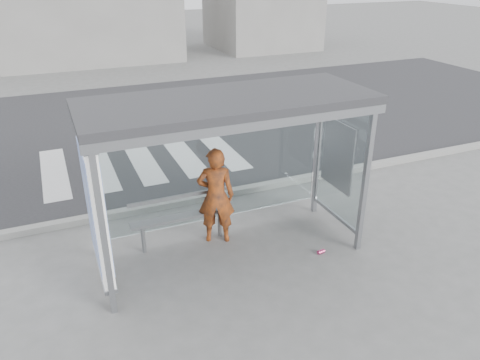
# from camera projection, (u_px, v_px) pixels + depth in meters

# --- Properties ---
(ground) EXTENTS (80.00, 80.00, 0.00)m
(ground) POSITION_uv_depth(u_px,v_px,m) (231.00, 253.00, 7.70)
(ground) COLOR #60605D
(ground) RESTS_ON ground
(road) EXTENTS (30.00, 10.00, 0.01)m
(road) POSITION_uv_depth(u_px,v_px,m) (141.00, 126.00, 13.53)
(road) COLOR #272729
(road) RESTS_ON ground
(curb) EXTENTS (30.00, 0.18, 0.12)m
(curb) POSITION_uv_depth(u_px,v_px,m) (194.00, 199.00, 9.30)
(curb) COLOR gray
(curb) RESTS_ON ground
(crosswalk) EXTENTS (4.55, 3.00, 0.00)m
(crosswalk) POSITION_uv_depth(u_px,v_px,m) (142.00, 160.00, 11.28)
(crosswalk) COLOR silver
(crosswalk) RESTS_ON ground
(bus_shelter) EXTENTS (4.25, 1.65, 2.62)m
(bus_shelter) POSITION_uv_depth(u_px,v_px,m) (204.00, 142.00, 6.78)
(bus_shelter) COLOR gray
(bus_shelter) RESTS_ON ground
(building_center) EXTENTS (8.00, 5.00, 5.00)m
(building_center) POSITION_uv_depth(u_px,v_px,m) (86.00, 4.00, 21.63)
(building_center) COLOR gray
(building_center) RESTS_ON ground
(person) EXTENTS (0.72, 0.59, 1.69)m
(person) POSITION_uv_depth(u_px,v_px,m) (216.00, 196.00, 7.71)
(person) COLOR #C75C12
(person) RESTS_ON ground
(bench) EXTENTS (1.71, 0.21, 0.88)m
(bench) POSITION_uv_depth(u_px,v_px,m) (182.00, 216.00, 7.74)
(bench) COLOR slate
(bench) RESTS_ON ground
(soda_can) EXTENTS (0.13, 0.08, 0.07)m
(soda_can) POSITION_uv_depth(u_px,v_px,m) (321.00, 252.00, 7.67)
(soda_can) COLOR #C93B70
(soda_can) RESTS_ON ground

